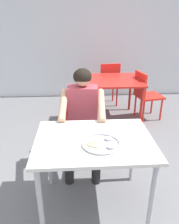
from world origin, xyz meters
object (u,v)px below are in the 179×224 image
object	(u,v)px
diner_foreground	(83,113)
chair_red_left	(79,96)
chair_red_right	(145,93)
thali_tray	(101,144)
chair_red_far	(109,82)
table_background_red	(113,84)
table_foreground	(94,147)
chair_foreground	(83,122)

from	to	relation	value
diner_foreground	chair_red_left	xyz separation A→B (m)	(-0.02, 1.30, -0.25)
chair_red_right	diner_foreground	bearing A→B (deg)	-130.61
thali_tray	diner_foreground	xyz separation A→B (m)	(-0.13, 0.72, -0.03)
chair_red_right	chair_red_far	xyz separation A→B (m)	(-0.55, 0.67, 0.02)
table_background_red	thali_tray	bearing A→B (deg)	-101.97
table_foreground	chair_foreground	size ratio (longest dim) A/B	1.22
table_foreground	thali_tray	size ratio (longest dim) A/B	3.16
chair_red_far	thali_tray	bearing A→B (deg)	-99.64
thali_tray	table_background_red	world-z (taller)	thali_tray
table_foreground	thali_tray	xyz separation A→B (m)	(0.05, -0.10, 0.10)
chair_red_left	chair_red_right	bearing A→B (deg)	1.73
chair_red_right	thali_tray	bearing A→B (deg)	-116.30
table_background_red	chair_red_far	xyz separation A→B (m)	(0.02, 0.65, -0.14)
chair_foreground	chair_red_far	size ratio (longest dim) A/B	0.95
diner_foreground	chair_red_right	distance (m)	1.78
table_foreground	chair_red_right	bearing A→B (deg)	61.43
thali_tray	chair_red_right	size ratio (longest dim) A/B	0.38
table_background_red	chair_red_right	size ratio (longest dim) A/B	1.09
chair_foreground	chair_red_right	world-z (taller)	chair_red_right
thali_tray	diner_foreground	world-z (taller)	diner_foreground
table_background_red	diner_foreground	bearing A→B (deg)	-112.80
table_background_red	chair_red_left	xyz separation A→B (m)	(-0.59, -0.05, -0.18)
chair_foreground	chair_red_far	xyz separation A→B (m)	(0.58, 1.78, 0.02)
diner_foreground	chair_red_far	distance (m)	2.10
chair_red_right	chair_red_far	world-z (taller)	chair_red_far
chair_foreground	chair_red_left	bearing A→B (deg)	91.53
diner_foreground	table_foreground	bearing A→B (deg)	-82.69
diner_foreground	chair_red_right	xyz separation A→B (m)	(1.15, 1.34, -0.23)
chair_red_left	chair_red_right	world-z (taller)	chair_red_right
chair_red_left	chair_red_right	xyz separation A→B (m)	(1.16, 0.04, 0.02)
diner_foreground	chair_red_right	size ratio (longest dim) A/B	1.41
chair_foreground	chair_red_far	bearing A→B (deg)	71.91
chair_foreground	diner_foreground	distance (m)	0.32
chair_red_left	table_background_red	bearing A→B (deg)	5.28
chair_red_right	table_foreground	bearing A→B (deg)	-118.57
chair_foreground	chair_red_far	distance (m)	1.88
chair_red_left	chair_red_far	size ratio (longest dim) A/B	0.90
chair_red_left	chair_foreground	bearing A→B (deg)	-88.47
chair_foreground	chair_red_right	size ratio (longest dim) A/B	0.98
chair_red_right	chair_red_far	bearing A→B (deg)	129.45
table_foreground	chair_red_far	xyz separation A→B (m)	(0.51, 2.63, -0.14)
diner_foreground	chair_red_left	bearing A→B (deg)	90.81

